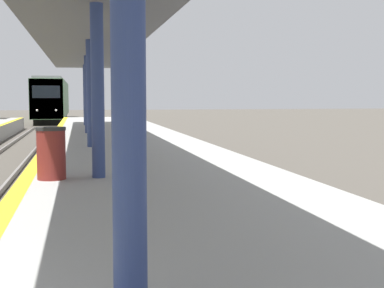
% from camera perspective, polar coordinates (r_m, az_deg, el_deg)
% --- Properties ---
extents(train, '(2.81, 21.55, 4.23)m').
position_cam_1_polar(train, '(57.00, -14.66, 4.59)').
color(train, black).
rests_on(train, ground).
extents(station_canopy, '(3.41, 33.34, 3.58)m').
position_cam_1_polar(station_canopy, '(17.34, -10.87, 10.94)').
color(station_canopy, navy).
rests_on(station_canopy, platform_right).
extents(trash_bin, '(0.57, 0.57, 1.01)m').
position_cam_1_polar(trash_bin, '(10.61, -14.79, -0.95)').
color(trash_bin, maroon).
rests_on(trash_bin, platform_right).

